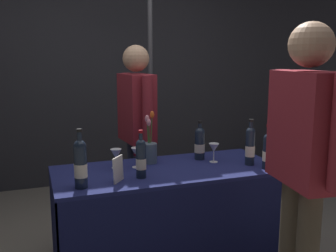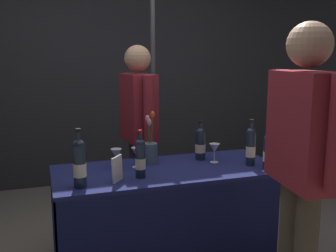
{
  "view_description": "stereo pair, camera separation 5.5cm",
  "coord_description": "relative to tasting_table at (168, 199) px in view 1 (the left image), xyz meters",
  "views": [
    {
      "loc": [
        -0.87,
        -2.43,
        1.5
      ],
      "look_at": [
        0.0,
        0.0,
        1.03
      ],
      "focal_mm": 41.23,
      "sensor_mm": 36.0,
      "label": 1
    },
    {
      "loc": [
        -0.82,
        -2.45,
        1.5
      ],
      "look_at": [
        0.0,
        0.0,
        1.03
      ],
      "focal_mm": 41.23,
      "sensor_mm": 36.0,
      "label": 2
    }
  ],
  "objects": [
    {
      "name": "featured_wine_bottle",
      "position": [
        0.58,
        -0.11,
        0.37
      ],
      "size": [
        0.07,
        0.07,
        0.33
      ],
      "color": "#192333",
      "rests_on": "tasting_table"
    },
    {
      "name": "vendor_presenter",
      "position": [
        -0.04,
        0.65,
        0.44
      ],
      "size": [
        0.25,
        0.55,
        1.59
      ],
      "rotation": [
        0.0,
        0.0,
        -1.47
      ],
      "color": "#2D3347",
      "rests_on": "ground_plane"
    },
    {
      "name": "booth_signpost",
      "position": [
        0.24,
        1.16,
        0.9
      ],
      "size": [
        0.63,
        0.04,
        2.28
      ],
      "color": "#47474C",
      "rests_on": "ground_plane"
    },
    {
      "name": "display_bottle_3",
      "position": [
        -0.23,
        -0.14,
        0.36
      ],
      "size": [
        0.07,
        0.07,
        0.31
      ],
      "color": "#192333",
      "rests_on": "tasting_table"
    },
    {
      "name": "back_partition",
      "position": [
        0.0,
        2.14,
        1.09
      ],
      "size": [
        7.39,
        0.12,
        3.18
      ],
      "primitive_type": "cube",
      "color": "#2D2D33",
      "rests_on": "ground_plane"
    },
    {
      "name": "brochure_stand",
      "position": [
        -0.39,
        -0.17,
        0.31
      ],
      "size": [
        0.09,
        0.11,
        0.16
      ],
      "primitive_type": "cube",
      "rotation": [
        -0.05,
        0.0,
        0.89
      ],
      "color": "silver",
      "rests_on": "tasting_table"
    },
    {
      "name": "tasting_table",
      "position": [
        0.0,
        0.0,
        0.0
      ],
      "size": [
        1.56,
        0.68,
        0.73
      ],
      "color": "#191E51",
      "rests_on": "ground_plane"
    },
    {
      "name": "flower_vase",
      "position": [
        -0.08,
        0.19,
        0.32
      ],
      "size": [
        0.11,
        0.11,
        0.38
      ],
      "color": "slate",
      "rests_on": "tasting_table"
    },
    {
      "name": "display_bottle_1",
      "position": [
        0.31,
        0.15,
        0.35
      ],
      "size": [
        0.08,
        0.08,
        0.29
      ],
      "color": "#192333",
      "rests_on": "tasting_table"
    },
    {
      "name": "taster_foreground_right",
      "position": [
        0.47,
        -0.82,
        0.51
      ],
      "size": [
        0.27,
        0.62,
        1.67
      ],
      "rotation": [
        0.0,
        0.0,
        1.44
      ],
      "color": "#4C4233",
      "rests_on": "ground_plane"
    },
    {
      "name": "wine_glass_near_vendor",
      "position": [
        -0.34,
        0.14,
        0.32
      ],
      "size": [
        0.08,
        0.08,
        0.13
      ],
      "color": "silver",
      "rests_on": "tasting_table"
    },
    {
      "name": "wine_glass_near_taster",
      "position": [
        -0.2,
        0.1,
        0.33
      ],
      "size": [
        0.08,
        0.08,
        0.14
      ],
      "color": "silver",
      "rests_on": "tasting_table"
    },
    {
      "name": "display_bottle_0",
      "position": [
        0.65,
        -0.23,
        0.35
      ],
      "size": [
        0.07,
        0.07,
        0.31
      ],
      "color": "#192333",
      "rests_on": "tasting_table"
    },
    {
      "name": "wine_glass_mid",
      "position": [
        0.37,
        0.04,
        0.33
      ],
      "size": [
        0.08,
        0.08,
        0.14
      ],
      "color": "silver",
      "rests_on": "tasting_table"
    },
    {
      "name": "display_bottle_2",
      "position": [
        -0.62,
        -0.2,
        0.38
      ],
      "size": [
        0.08,
        0.08,
        0.36
      ],
      "color": "#192333",
      "rests_on": "tasting_table"
    }
  ]
}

